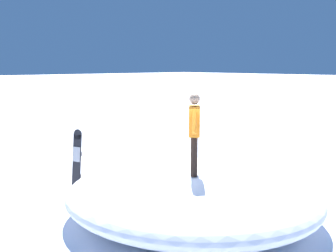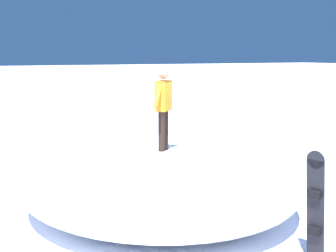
{
  "view_description": "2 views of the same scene",
  "coord_description": "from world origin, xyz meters",
  "views": [
    {
      "loc": [
        5.85,
        6.41,
        3.37
      ],
      "look_at": [
        -0.32,
        -0.3,
        2.01
      ],
      "focal_mm": 44.68,
      "sensor_mm": 36.0,
      "label": 1
    },
    {
      "loc": [
        -4.28,
        -7.4,
        3.05
      ],
      "look_at": [
        -0.44,
        -0.04,
        1.72
      ],
      "focal_mm": 47.97,
      "sensor_mm": 36.0,
      "label": 2
    }
  ],
  "objects": [
    {
      "name": "snow_mound",
      "position": [
        -0.47,
        0.3,
        0.56
      ],
      "size": [
        6.19,
        6.45,
        1.11
      ],
      "primitive_type": "ellipsoid",
      "rotation": [
        0.0,
        0.0,
        1.75
      ],
      "color": "white",
      "rests_on": "ground"
    },
    {
      "name": "snowboard_primary_upright",
      "position": [
        0.48,
        -2.89,
        0.89
      ],
      "size": [
        0.26,
        0.31,
        1.72
      ],
      "color": "black",
      "rests_on": "ground"
    },
    {
      "name": "snowboarder_standing",
      "position": [
        -0.19,
        0.63,
        2.07
      ],
      "size": [
        0.79,
        0.76,
        1.67
      ],
      "color": "black",
      "rests_on": "snow_mound"
    },
    {
      "name": "ground",
      "position": [
        0.0,
        0.0,
        0.0
      ],
      "size": [
        240.0,
        240.0,
        0.0
      ],
      "primitive_type": "plane",
      "color": "white"
    }
  ]
}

